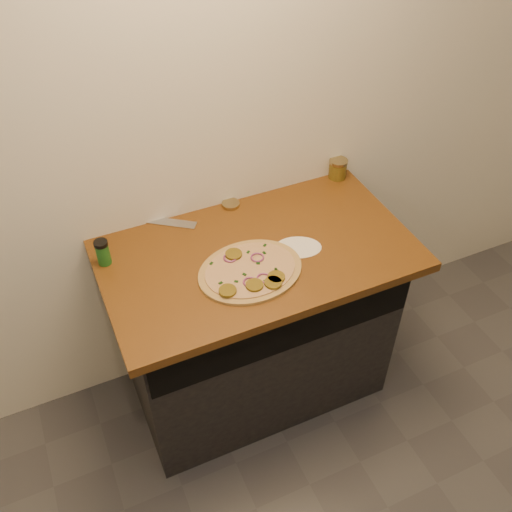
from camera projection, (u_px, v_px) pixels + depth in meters
name	position (u px, v px, depth m)	size (l,w,h in m)	color
cabinet	(255.00, 325.00, 2.53)	(1.10, 0.60, 0.86)	black
countertop	(258.00, 254.00, 2.20)	(1.20, 0.70, 0.04)	brown
pizza	(250.00, 271.00, 2.09)	(0.42, 0.42, 0.03)	tan
chefs_knife	(147.00, 219.00, 2.32)	(0.30, 0.23, 0.02)	#B7BAC1
mason_jar_lid	(231.00, 204.00, 2.39)	(0.08, 0.08, 0.02)	#998759
salsa_jar	(338.00, 169.00, 2.52)	(0.08, 0.08, 0.09)	maroon
spice_shaker	(103.00, 252.00, 2.10)	(0.05, 0.05, 0.10)	#1D5D1D
flour_spill	(298.00, 247.00, 2.20)	(0.18, 0.18, 0.00)	white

